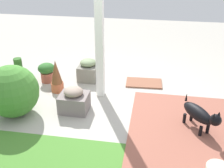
# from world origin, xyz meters

# --- Properties ---
(ground_plane) EXTENTS (12.00, 12.00, 0.00)m
(ground_plane) POSITION_xyz_m (0.00, 0.00, 0.00)
(ground_plane) COLOR #A8A398
(brick_path) EXTENTS (1.80, 2.40, 0.02)m
(brick_path) POSITION_xyz_m (-1.17, 0.73, 0.01)
(brick_path) COLOR #965544
(brick_path) RESTS_ON ground
(porch_pillar) EXTENTS (0.13, 0.13, 2.26)m
(porch_pillar) POSITION_xyz_m (0.35, -0.30, 1.13)
(porch_pillar) COLOR white
(porch_pillar) RESTS_ON ground
(stone_planter_nearest) EXTENTS (0.39, 0.44, 0.43)m
(stone_planter_nearest) POSITION_xyz_m (0.72, -0.88, 0.20)
(stone_planter_nearest) COLOR slate
(stone_planter_nearest) RESTS_ON ground
(stone_planter_mid) EXTENTS (0.46, 0.39, 0.42)m
(stone_planter_mid) POSITION_xyz_m (0.67, 0.29, 0.19)
(stone_planter_mid) COLOR slate
(stone_planter_mid) RESTS_ON ground
(round_shrub) EXTENTS (0.83, 0.83, 0.83)m
(round_shrub) POSITION_xyz_m (1.58, 0.54, 0.41)
(round_shrub) COLOR #418030
(round_shrub) RESTS_ON ground
(terracotta_pot_tall) EXTENTS (0.27, 0.27, 0.58)m
(terracotta_pot_tall) POSITION_xyz_m (1.92, -0.35, 0.21)
(terracotta_pot_tall) COLOR #AB5A43
(terracotta_pot_tall) RESTS_ON ground
(terracotta_pot_broad) EXTENTS (0.33, 0.33, 0.38)m
(terracotta_pot_broad) POSITION_xyz_m (1.51, -0.66, 0.22)
(terracotta_pot_broad) COLOR #A35142
(terracotta_pot_broad) RESTS_ON ground
(terracotta_pot_spiky) EXTENTS (0.23, 0.23, 0.62)m
(terracotta_pot_spiky) POSITION_xyz_m (1.17, -0.30, 0.30)
(terracotta_pot_spiky) COLOR #BC5A39
(terracotta_pot_spiky) RESTS_ON ground
(dog) EXTENTS (0.51, 0.64, 0.48)m
(dog) POSITION_xyz_m (-1.27, 0.52, 0.28)
(dog) COLOR black
(dog) RESTS_ON ground
(doormat) EXTENTS (0.71, 0.44, 0.03)m
(doormat) POSITION_xyz_m (-0.40, -0.87, 0.01)
(doormat) COLOR brown
(doormat) RESTS_ON ground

